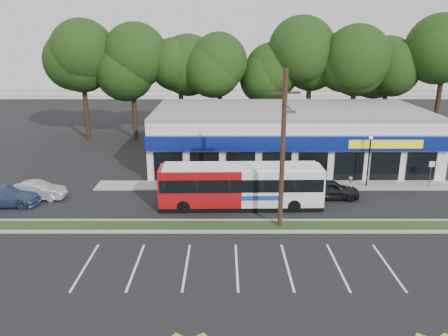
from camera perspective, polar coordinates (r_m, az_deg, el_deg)
ground at (r=27.44m, az=1.23°, el=-8.58°), size 120.00×120.00×0.00m
grass_strip at (r=28.32m, az=1.19°, el=-7.60°), size 40.00×1.60×0.12m
curb_south at (r=27.55m, az=1.23°, el=-8.32°), size 40.00×0.25×0.14m
curb_north at (r=29.10m, az=1.16°, el=-6.89°), size 40.00×0.25×0.14m
sidewalk at (r=36.19m, az=8.89°, el=-2.26°), size 32.00×2.20×0.10m
strip_mall at (r=42.14m, az=8.33°, el=4.19°), size 25.00×12.55×5.30m
utility_pole at (r=26.69m, az=7.36°, el=2.90°), size 50.00×2.77×10.00m
lamp_post at (r=36.66m, az=18.43°, el=1.60°), size 0.30×0.30×4.25m
sign_post at (r=38.62m, az=25.44°, el=-0.16°), size 0.45×0.10×2.23m
tree_line at (r=51.08m, az=5.30°, el=13.05°), size 46.76×6.76×11.83m
metrobus at (r=31.00m, az=2.21°, el=-2.24°), size 11.58×2.67×3.10m
car_dark at (r=33.81m, az=13.68°, el=-2.70°), size 4.34×1.81×1.47m
car_silver at (r=35.61m, az=-23.17°, el=-2.73°), size 4.09×1.47×1.34m
car_blue at (r=35.34m, az=-26.84°, el=-3.24°), size 5.17×2.30×1.47m
pedestrian_a at (r=33.31m, az=11.54°, el=-2.57°), size 0.76×0.62×1.78m
pedestrian_b at (r=34.70m, az=16.05°, el=-2.30°), size 0.89×0.77×1.56m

